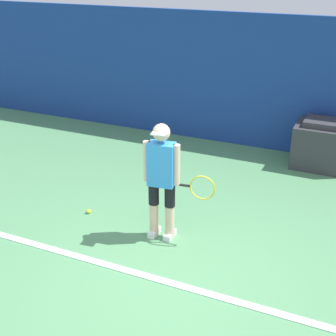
# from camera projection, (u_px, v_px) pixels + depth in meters

# --- Properties ---
(ground_plane) EXTENTS (24.00, 24.00, 0.00)m
(ground_plane) POSITION_uv_depth(u_px,v_px,m) (170.00, 278.00, 5.51)
(ground_plane) COLOR #518C5B
(back_wall) EXTENTS (24.00, 0.10, 2.53)m
(back_wall) POSITION_uv_depth(u_px,v_px,m) (267.00, 84.00, 8.73)
(back_wall) COLOR navy
(back_wall) RESTS_ON ground_plane
(court_baseline) EXTENTS (21.60, 0.10, 0.01)m
(court_baseline) POSITION_uv_depth(u_px,v_px,m) (167.00, 282.00, 5.43)
(court_baseline) COLOR white
(court_baseline) RESTS_ON ground_plane
(tennis_player) EXTENTS (0.94, 0.30, 1.60)m
(tennis_player) POSITION_uv_depth(u_px,v_px,m) (163.00, 177.00, 5.96)
(tennis_player) COLOR beige
(tennis_player) RESTS_ON ground_plane
(tennis_ball) EXTENTS (0.07, 0.07, 0.07)m
(tennis_ball) POSITION_uv_depth(u_px,v_px,m) (89.00, 211.00, 6.87)
(tennis_ball) COLOR #D1E533
(tennis_ball) RESTS_ON ground_plane
(covered_chair) EXTENTS (0.91, 0.76, 0.87)m
(covered_chair) POSITION_uv_depth(u_px,v_px,m) (320.00, 145.00, 8.26)
(covered_chair) COLOR #333338
(covered_chair) RESTS_ON ground_plane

